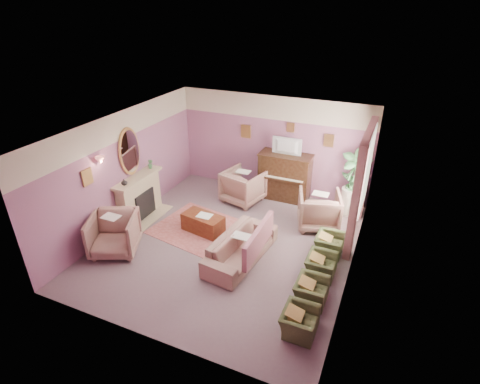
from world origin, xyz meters
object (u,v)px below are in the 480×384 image
at_px(television, 286,145).
at_px(coffee_table, 203,223).
at_px(olive_chair_a, 300,318).
at_px(floral_armchair_right, 319,208).
at_px(olive_chair_c, 321,262).
at_px(floral_armchair_left, 243,185).
at_px(sofa, 241,243).
at_px(floral_armchair_front, 114,232).
at_px(piano, 285,177).
at_px(olive_chair_d, 329,241).
at_px(side_table, 350,201).
at_px(olive_chair_b, 311,288).

height_order(television, coffee_table, television).
distance_m(coffee_table, olive_chair_a, 3.64).
bearing_deg(floral_armchair_right, olive_chair_c, -75.17).
xyz_separation_m(television, olive_chair_a, (1.71, -4.49, -1.31)).
bearing_deg(floral_armchair_left, sofa, -67.93).
bearing_deg(sofa, coffee_table, 153.88).
distance_m(sofa, floral_armchair_front, 2.82).
bearing_deg(coffee_table, floral_armchair_left, 81.00).
bearing_deg(floral_armchair_right, piano, 138.31).
relative_size(television, floral_armchair_front, 0.79).
relative_size(floral_armchair_right, floral_armchair_front, 1.00).
xyz_separation_m(piano, television, (0.00, -0.05, 0.95)).
xyz_separation_m(floral_armchair_front, olive_chair_d, (4.39, 1.88, -0.22)).
relative_size(television, olive_chair_a, 1.19).
bearing_deg(side_table, piano, 176.94).
xyz_separation_m(olive_chair_c, olive_chair_d, (0.00, 0.82, 0.00)).
distance_m(floral_armchair_front, olive_chair_d, 4.78).
bearing_deg(sofa, olive_chair_c, 5.96).
relative_size(piano, floral_armchair_left, 1.38).
bearing_deg(television, piano, 90.00).
bearing_deg(olive_chair_c, olive_chair_d, 90.00).
bearing_deg(olive_chair_a, floral_armchair_front, 172.45).
distance_m(floral_armchair_front, olive_chair_b, 4.40).
height_order(sofa, olive_chair_c, sofa).
xyz_separation_m(sofa, floral_armchair_front, (-2.68, -0.88, 0.09)).
xyz_separation_m(sofa, olive_chair_c, (1.71, 0.18, -0.13)).
bearing_deg(television, floral_armchair_right, -40.37).
bearing_deg(floral_armchair_front, coffee_table, 46.94).
height_order(coffee_table, olive_chair_d, olive_chair_d).
bearing_deg(olive_chair_a, television, 110.86).
relative_size(television, floral_armchair_right, 0.79).
distance_m(television, coffee_table, 3.05).
bearing_deg(television, floral_armchair_front, -124.46).
relative_size(sofa, olive_chair_d, 3.07).
height_order(floral_armchair_front, olive_chair_a, floral_armchair_front).
bearing_deg(floral_armchair_front, olive_chair_b, 3.10).
bearing_deg(sofa, floral_armchair_right, 58.05).
distance_m(floral_armchair_right, floral_armchair_front, 4.85).
height_order(piano, floral_armchair_right, piano).
xyz_separation_m(floral_armchair_left, floral_armchair_front, (-1.69, -3.31, 0.00)).
relative_size(sofa, floral_armchair_right, 2.02).
relative_size(sofa, side_table, 2.94).
xyz_separation_m(television, olive_chair_b, (1.71, -3.67, -1.31)).
bearing_deg(piano, olive_chair_d, -50.54).
bearing_deg(olive_chair_c, floral_armchair_right, 104.83).
relative_size(floral_armchair_right, side_table, 1.45).
bearing_deg(sofa, piano, 90.00).
bearing_deg(floral_armchair_right, television, 139.63).
relative_size(floral_armchair_left, olive_chair_c, 1.52).
height_order(coffee_table, floral_armchair_right, floral_armchair_right).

